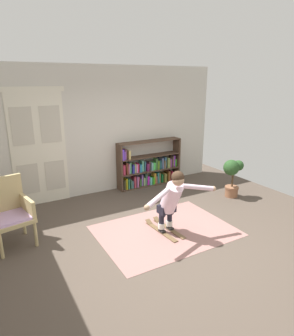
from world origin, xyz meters
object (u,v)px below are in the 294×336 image
bookshelf (148,168)px  potted_plant (233,173)px  skis_pair (164,229)px  wicker_chair (9,211)px  person_skier (172,197)px

bookshelf → potted_plant: bookshelf is taller
potted_plant → skis_pair: 2.33m
potted_plant → skis_pair: potted_plant is taller
bookshelf → wicker_chair: (-3.32, -1.33, 0.13)m
wicker_chair → skis_pair: bearing=-19.8°
bookshelf → potted_plant: size_ratio=1.92×
wicker_chair → skis_pair: (2.39, -0.86, -0.56)m
person_skier → wicker_chair: bearing=156.4°
bookshelf → person_skier: 2.56m
potted_plant → person_skier: person_skier is taller
person_skier → skis_pair: bearing=94.4°
bookshelf → potted_plant: (1.27, -1.62, 0.11)m
potted_plant → person_skier: (-2.18, -0.77, 0.14)m
potted_plant → person_skier: bearing=-160.6°
skis_pair → person_skier: bearing=-85.6°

